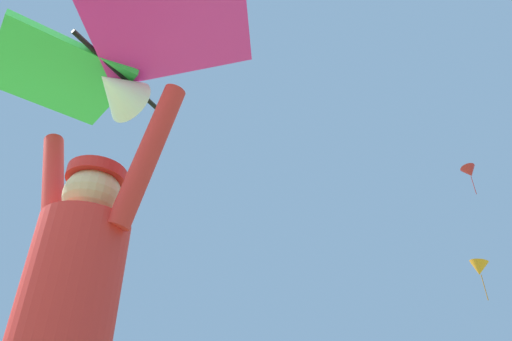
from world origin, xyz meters
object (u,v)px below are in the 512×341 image
(kite_flyer_person, at_px, (60,340))
(distant_kite_orange_high_left, at_px, (479,268))
(held_stunt_kite, at_px, (112,63))
(distant_kite_black_mid_right, at_px, (120,84))
(distant_kite_red_mid_left, at_px, (470,172))

(kite_flyer_person, height_order, distant_kite_orange_high_left, distant_kite_orange_high_left)
(held_stunt_kite, relative_size, distant_kite_black_mid_right, 1.72)
(distant_kite_orange_high_left, bearing_deg, distant_kite_red_mid_left, 52.93)
(distant_kite_black_mid_right, bearing_deg, held_stunt_kite, -47.59)
(distant_kite_red_mid_left, xyz_separation_m, distant_kite_orange_high_left, (-1.34, -1.78, -7.93))
(distant_kite_orange_high_left, height_order, distant_kite_black_mid_right, distant_kite_black_mid_right)
(kite_flyer_person, distance_m, held_stunt_kite, 1.26)
(distant_kite_black_mid_right, bearing_deg, distant_kite_red_mid_left, 52.74)
(distant_kite_red_mid_left, height_order, distant_kite_black_mid_right, distant_kite_red_mid_left)
(held_stunt_kite, xyz_separation_m, distant_kite_black_mid_right, (-9.62, 10.53, 12.78))
(held_stunt_kite, distance_m, distant_kite_red_mid_left, 35.78)
(distant_kite_black_mid_right, bearing_deg, kite_flyer_person, -47.40)
(distant_kite_orange_high_left, xyz_separation_m, distant_kite_black_mid_right, (-14.10, -18.53, 3.53))
(held_stunt_kite, relative_size, distant_kite_orange_high_left, 0.62)
(kite_flyer_person, relative_size, distant_kite_red_mid_left, 0.80)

